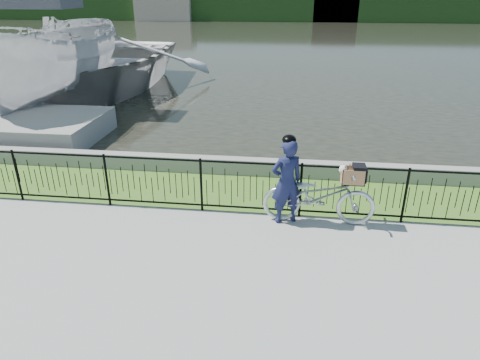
# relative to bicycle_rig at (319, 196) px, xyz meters

# --- Properties ---
(ground) EXTENTS (120.00, 120.00, 0.00)m
(ground) POSITION_rel_bicycle_rig_xyz_m (-1.36, -1.40, -0.57)
(ground) COLOR gray
(ground) RESTS_ON ground
(grass_strip) EXTENTS (60.00, 2.00, 0.01)m
(grass_strip) POSITION_rel_bicycle_rig_xyz_m (-1.36, 1.20, -0.57)
(grass_strip) COLOR #426C22
(grass_strip) RESTS_ON ground
(water) EXTENTS (120.00, 120.00, 0.00)m
(water) POSITION_rel_bicycle_rig_xyz_m (-1.36, 31.60, -0.57)
(water) COLOR black
(water) RESTS_ON ground
(quay_wall) EXTENTS (60.00, 0.30, 0.40)m
(quay_wall) POSITION_rel_bicycle_rig_xyz_m (-1.36, 2.20, -0.37)
(quay_wall) COLOR gray
(quay_wall) RESTS_ON ground
(fence) EXTENTS (14.00, 0.06, 1.15)m
(fence) POSITION_rel_bicycle_rig_xyz_m (-1.36, 0.20, 0.00)
(fence) COLOR black
(fence) RESTS_ON ground
(far_treeline) EXTENTS (120.00, 6.00, 3.00)m
(far_treeline) POSITION_rel_bicycle_rig_xyz_m (-1.36, 58.60, 0.93)
(far_treeline) COLOR #204018
(far_treeline) RESTS_ON ground
(far_building_left) EXTENTS (8.00, 4.00, 4.00)m
(far_building_left) POSITION_rel_bicycle_rig_xyz_m (-19.36, 56.60, 1.43)
(far_building_left) COLOR #A59484
(far_building_left) RESTS_ON ground
(far_building_right) EXTENTS (6.00, 3.00, 3.20)m
(far_building_right) POSITION_rel_bicycle_rig_xyz_m (4.64, 57.10, 1.03)
(far_building_right) COLOR #A59484
(far_building_right) RESTS_ON ground
(bicycle_rig) EXTENTS (2.15, 0.75, 1.26)m
(bicycle_rig) POSITION_rel_bicycle_rig_xyz_m (0.00, 0.00, 0.00)
(bicycle_rig) COLOR #B7BEC4
(bicycle_rig) RESTS_ON ground
(cyclist) EXTENTS (0.73, 0.62, 1.77)m
(cyclist) POSITION_rel_bicycle_rig_xyz_m (-0.64, -0.05, 0.30)
(cyclist) COLOR #161B3E
(cyclist) RESTS_ON ground
(boat_near) EXTENTS (3.34, 8.80, 5.19)m
(boat_near) POSITION_rel_bicycle_rig_xyz_m (-9.29, 7.35, 1.27)
(boat_near) COLOR #B5B5B5
(boat_near) RESTS_ON water
(boat_far) EXTENTS (9.77, 12.90, 2.51)m
(boat_far) POSITION_rel_bicycle_rig_xyz_m (-9.47, 10.39, 0.68)
(boat_far) COLOR #B5B5B5
(boat_far) RESTS_ON water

